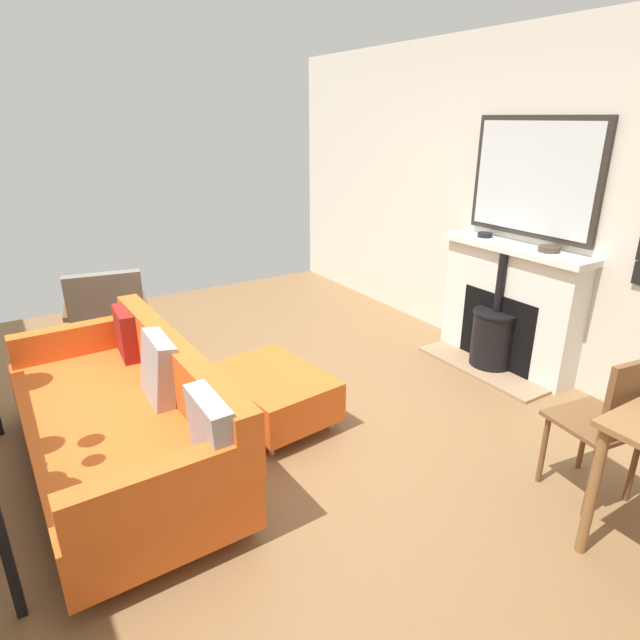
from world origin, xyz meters
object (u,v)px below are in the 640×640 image
object	(u,v)px
armchair_accent	(107,309)
dining_chair_near_fireplace	(611,418)
sofa	(127,418)
fireplace	(505,314)
ottoman	(273,392)
mantel_bowl_near	(485,235)
mantel_bowl_far	(549,249)

from	to	relation	value
armchair_accent	dining_chair_near_fireplace	size ratio (longest dim) A/B	0.91
armchair_accent	dining_chair_near_fireplace	distance (m)	3.87
armchair_accent	sofa	bearing A→B (deg)	81.51
fireplace	sofa	size ratio (longest dim) A/B	0.63
fireplace	ottoman	size ratio (longest dim) A/B	1.47
mantel_bowl_near	ottoman	world-z (taller)	mantel_bowl_near
mantel_bowl_near	fireplace	bearing A→B (deg)	83.87
fireplace	mantel_bowl_far	bearing A→B (deg)	97.06
fireplace	ottoman	bearing A→B (deg)	-6.18
sofa	armchair_accent	distance (m)	1.75
mantel_bowl_far	ottoman	distance (m)	2.31
mantel_bowl_near	armchair_accent	world-z (taller)	mantel_bowl_near
mantel_bowl_near	sofa	world-z (taller)	mantel_bowl_near
fireplace	mantel_bowl_near	size ratio (longest dim) A/B	10.56
fireplace	armchair_accent	world-z (taller)	fireplace
mantel_bowl_near	mantel_bowl_far	distance (m)	0.62
armchair_accent	dining_chair_near_fireplace	xyz separation A→B (m)	(-1.83, 3.41, 0.08)
mantel_bowl_far	sofa	size ratio (longest dim) A/B	0.08
dining_chair_near_fireplace	fireplace	bearing A→B (deg)	-122.74
fireplace	mantel_bowl_far	xyz separation A→B (m)	(-0.04, 0.29, 0.60)
fireplace	ottoman	distance (m)	2.08
mantel_bowl_near	mantel_bowl_far	bearing A→B (deg)	90.00
mantel_bowl_near	dining_chair_near_fireplace	distance (m)	2.11
fireplace	ottoman	xyz separation A→B (m)	(2.05, -0.22, -0.24)
armchair_accent	ottoman	bearing A→B (deg)	112.33
sofa	mantel_bowl_far	bearing A→B (deg)	170.58
fireplace	dining_chair_near_fireplace	bearing A→B (deg)	57.26
sofa	armchair_accent	bearing A→B (deg)	-98.49
sofa	mantel_bowl_near	bearing A→B (deg)	-177.93
mantel_bowl_near	mantel_bowl_far	size ratio (longest dim) A/B	0.79
mantel_bowl_near	sofa	size ratio (longest dim) A/B	0.06
mantel_bowl_near	mantel_bowl_far	world-z (taller)	mantel_bowl_far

